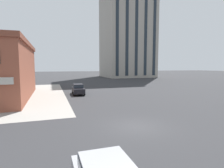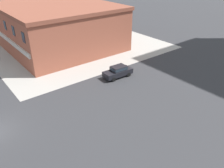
% 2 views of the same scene
% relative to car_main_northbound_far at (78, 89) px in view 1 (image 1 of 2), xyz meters
% --- Properties ---
extents(ground_plane, '(320.00, 320.00, 0.00)m').
position_rel_car_main_northbound_far_xyz_m(ground_plane, '(1.85, -17.70, -0.92)').
color(ground_plane, '#2D2D30').
extents(car_main_northbound_far, '(2.05, 4.48, 1.68)m').
position_rel_car_main_northbound_far_xyz_m(car_main_northbound_far, '(0.00, 0.00, 0.00)').
color(car_main_northbound_far, black).
rests_on(car_main_northbound_far, ground).
extents(residential_tower_skyline_right, '(19.91, 19.21, 52.62)m').
position_rel_car_main_northbound_far_xyz_m(residential_tower_skyline_right, '(27.26, 43.82, 25.42)').
color(residential_tower_skyline_right, '#9E998E').
rests_on(residential_tower_skyline_right, ground).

